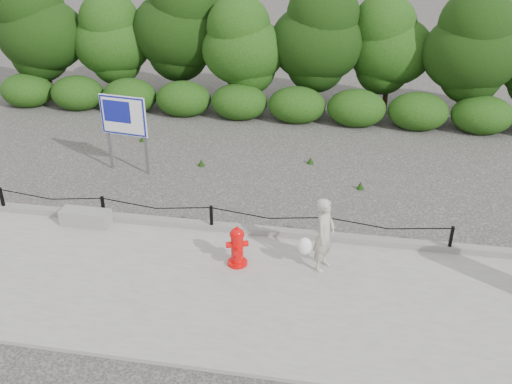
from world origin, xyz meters
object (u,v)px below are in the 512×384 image
object	(u,v)px
advertising_sign	(123,119)
pedestrian	(323,235)
fire_hydrant	(237,247)
concrete_block	(86,217)

from	to	relation	value
advertising_sign	pedestrian	bearing A→B (deg)	-26.05
fire_hydrant	advertising_sign	size ratio (longest dim) A/B	0.40
fire_hydrant	concrete_block	bearing A→B (deg)	146.75
pedestrian	concrete_block	distance (m)	5.37
fire_hydrant	concrete_block	size ratio (longest dim) A/B	0.76
pedestrian	fire_hydrant	bearing A→B (deg)	115.09
concrete_block	advertising_sign	distance (m)	3.30
pedestrian	concrete_block	xyz separation A→B (m)	(-5.29, 0.77, -0.56)
pedestrian	advertising_sign	distance (m)	6.75
fire_hydrant	concrete_block	xyz separation A→B (m)	(-3.65, 0.95, -0.23)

